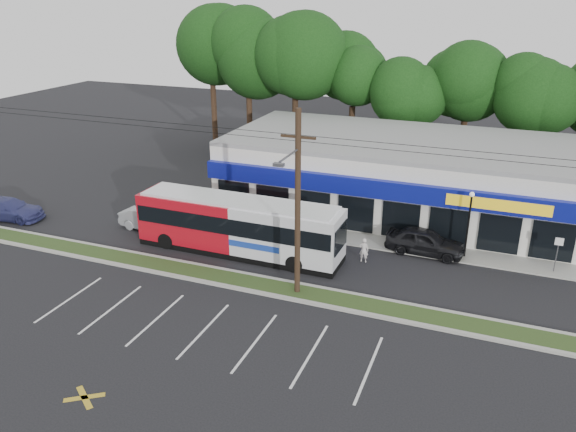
# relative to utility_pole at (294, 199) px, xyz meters

# --- Properties ---
(ground) EXTENTS (120.00, 120.00, 0.00)m
(ground) POSITION_rel_utility_pole_xyz_m (-2.83, -0.93, -5.41)
(ground) COLOR black
(ground) RESTS_ON ground
(grass_strip) EXTENTS (40.00, 1.60, 0.12)m
(grass_strip) POSITION_rel_utility_pole_xyz_m (-2.83, 0.07, -5.35)
(grass_strip) COLOR #283C18
(grass_strip) RESTS_ON ground
(curb_south) EXTENTS (40.00, 0.25, 0.14)m
(curb_south) POSITION_rel_utility_pole_xyz_m (-2.83, -0.78, -5.34)
(curb_south) COLOR #9E9E93
(curb_south) RESTS_ON ground
(curb_north) EXTENTS (40.00, 0.25, 0.14)m
(curb_north) POSITION_rel_utility_pole_xyz_m (-2.83, 0.92, -5.34)
(curb_north) COLOR #9E9E93
(curb_north) RESTS_ON ground
(sidewalk) EXTENTS (32.00, 2.20, 0.10)m
(sidewalk) POSITION_rel_utility_pole_xyz_m (2.17, 8.07, -5.36)
(sidewalk) COLOR #9E9E93
(sidewalk) RESTS_ON ground
(strip_mall) EXTENTS (25.00, 12.55, 5.30)m
(strip_mall) POSITION_rel_utility_pole_xyz_m (2.67, 14.99, -2.76)
(strip_mall) COLOR beige
(strip_mall) RESTS_ON ground
(utility_pole) EXTENTS (50.00, 2.77, 10.00)m
(utility_pole) POSITION_rel_utility_pole_xyz_m (0.00, 0.00, 0.00)
(utility_pole) COLOR black
(utility_pole) RESTS_ON ground
(lamp_post) EXTENTS (0.30, 0.30, 4.25)m
(lamp_post) POSITION_rel_utility_pole_xyz_m (8.17, 7.87, -2.74)
(lamp_post) COLOR black
(lamp_post) RESTS_ON ground
(sign_post) EXTENTS (0.45, 0.10, 2.23)m
(sign_post) POSITION_rel_utility_pole_xyz_m (13.17, 7.65, -3.86)
(sign_post) COLOR #59595E
(sign_post) RESTS_ON ground
(tree_line) EXTENTS (46.76, 6.76, 11.83)m
(tree_line) POSITION_rel_utility_pole_xyz_m (1.17, 25.07, 3.00)
(tree_line) COLOR black
(tree_line) RESTS_ON ground
(metrobus) EXTENTS (13.04, 2.84, 3.50)m
(metrobus) POSITION_rel_utility_pole_xyz_m (-4.97, 3.57, -3.56)
(metrobus) COLOR #B00D1A
(metrobus) RESTS_ON ground
(car_dark) EXTENTS (4.89, 2.19, 1.63)m
(car_dark) POSITION_rel_utility_pole_xyz_m (5.79, 7.57, -4.60)
(car_dark) COLOR black
(car_dark) RESTS_ON ground
(car_silver) EXTENTS (4.87, 2.09, 1.56)m
(car_silver) POSITION_rel_utility_pole_xyz_m (-11.99, 4.56, -4.63)
(car_silver) COLOR #AAAFB2
(car_silver) RESTS_ON ground
(car_blue) EXTENTS (5.38, 2.78, 1.49)m
(car_blue) POSITION_rel_utility_pole_xyz_m (-22.76, 2.57, -4.67)
(car_blue) COLOR navy
(car_blue) RESTS_ON ground
(pedestrian_a) EXTENTS (0.56, 0.37, 1.53)m
(pedestrian_a) POSITION_rel_utility_pole_xyz_m (2.56, 5.07, -4.65)
(pedestrian_a) COLOR beige
(pedestrian_a) RESTS_ON ground
(pedestrian_b) EXTENTS (1.05, 0.99, 1.72)m
(pedestrian_b) POSITION_rel_utility_pole_xyz_m (0.21, 5.07, -4.55)
(pedestrian_b) COLOR beige
(pedestrian_b) RESTS_ON ground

